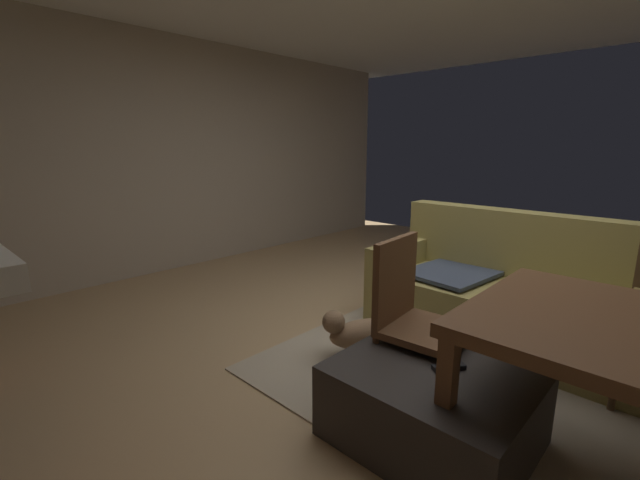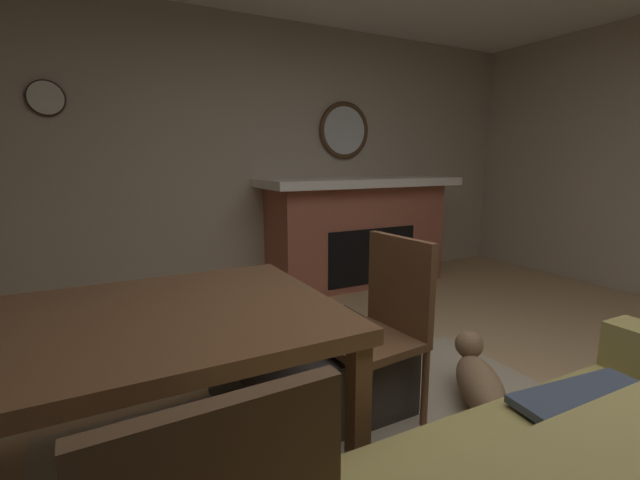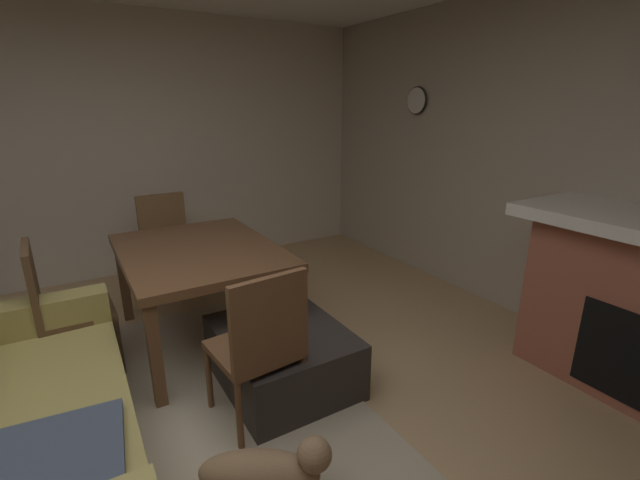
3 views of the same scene
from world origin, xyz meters
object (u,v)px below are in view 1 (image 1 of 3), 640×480
object	(u,v)px
tv_remote	(449,367)
dining_chair_west	(411,311)
ottoman_coffee_table	(431,405)
couch	(504,296)
small_dog	(363,332)

from	to	relation	value
tv_remote	dining_chair_west	distance (m)	0.41
ottoman_coffee_table	tv_remote	world-z (taller)	tv_remote
tv_remote	dining_chair_west	bearing A→B (deg)	-176.65
tv_remote	couch	bearing A→B (deg)	133.49
dining_chair_west	couch	bearing A→B (deg)	84.76
dining_chair_west	ottoman_coffee_table	bearing A→B (deg)	-41.85
ottoman_coffee_table	dining_chair_west	world-z (taller)	dining_chair_west
dining_chair_west	small_dog	size ratio (longest dim) A/B	1.61
couch	small_dog	bearing A→B (deg)	-121.51
couch	ottoman_coffee_table	bearing A→B (deg)	-82.71
ottoman_coffee_table	small_dog	bearing A→B (deg)	149.28
couch	ottoman_coffee_table	size ratio (longest dim) A/B	2.12
couch	tv_remote	world-z (taller)	couch
couch	tv_remote	distance (m)	1.38
tv_remote	ottoman_coffee_table	bearing A→B (deg)	-94.44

